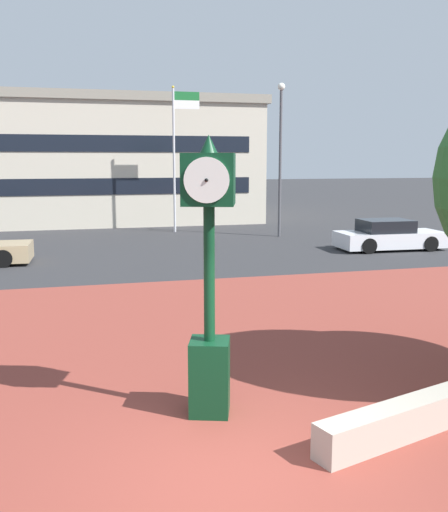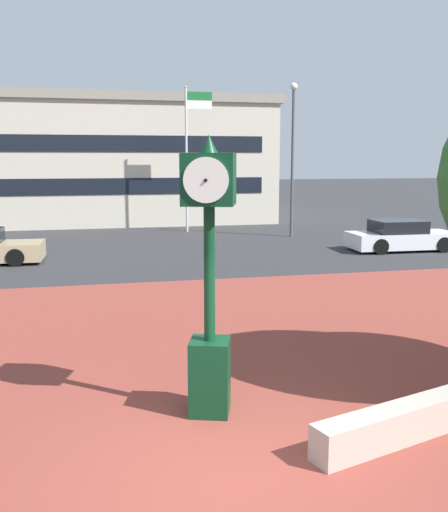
# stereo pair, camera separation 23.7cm
# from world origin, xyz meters

# --- Properties ---
(ground_plane) EXTENTS (200.00, 200.00, 0.00)m
(ground_plane) POSITION_xyz_m (0.00, 0.00, 0.00)
(ground_plane) COLOR #2D2D30
(plaza_brick_paving) EXTENTS (44.00, 15.47, 0.01)m
(plaza_brick_paving) POSITION_xyz_m (0.00, 3.74, 0.00)
(plaza_brick_paving) COLOR brown
(plaza_brick_paving) RESTS_ON ground
(planter_wall) EXTENTS (3.18, 1.32, 0.50)m
(planter_wall) POSITION_xyz_m (2.62, 0.40, 0.25)
(planter_wall) COLOR #ADA393
(planter_wall) RESTS_ON ground
(street_clock) EXTENTS (0.92, 0.94, 4.14)m
(street_clock) POSITION_xyz_m (0.11, 1.80, 2.13)
(street_clock) COLOR #0C381E
(street_clock) RESTS_ON ground
(car_street_mid) EXTENTS (4.55, 2.06, 1.28)m
(car_street_mid) POSITION_xyz_m (11.13, 15.59, 0.57)
(car_street_mid) COLOR silver
(car_street_mid) RESTS_ON ground
(flagpole_primary) EXTENTS (1.43, 0.14, 7.49)m
(flagpole_primary) POSITION_xyz_m (3.50, 23.88, 4.37)
(flagpole_primary) COLOR silver
(flagpole_primary) RESTS_ON ground
(civic_building) EXTENTS (22.12, 16.02, 7.46)m
(civic_building) POSITION_xyz_m (-1.61, 34.14, 3.74)
(civic_building) COLOR beige
(civic_building) RESTS_ON ground
(street_lamp_post) EXTENTS (0.36, 0.36, 7.40)m
(street_lamp_post) POSITION_xyz_m (8.07, 20.76, 4.46)
(street_lamp_post) COLOR #4C4C51
(street_lamp_post) RESTS_ON ground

